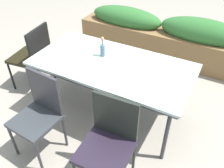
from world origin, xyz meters
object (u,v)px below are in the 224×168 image
object	(u,v)px
dining_table	(112,67)
chair_near_right	(109,140)
chair_near_left	(39,111)
planter_box	(161,36)
chair_end_left	(33,54)
flower_vase	(103,48)

from	to	relation	value
dining_table	chair_near_right	xyz separation A→B (m)	(0.40, -0.80, -0.17)
chair_near_left	chair_near_right	world-z (taller)	chair_near_right
dining_table	planter_box	size ratio (longest dim) A/B	0.63
dining_table	planter_box	bearing A→B (deg)	88.36
planter_box	chair_end_left	bearing A→B (deg)	-128.09
dining_table	planter_box	xyz separation A→B (m)	(0.05, 1.64, -0.33)
chair_near_right	planter_box	world-z (taller)	chair_near_right
flower_vase	dining_table	bearing A→B (deg)	-27.92
chair_near_right	flower_vase	bearing A→B (deg)	-60.21
dining_table	flower_vase	xyz separation A→B (m)	(-0.17, 0.09, 0.15)
dining_table	chair_near_left	world-z (taller)	chair_near_left
dining_table	flower_vase	world-z (taller)	flower_vase
chair_near_right	flower_vase	size ratio (longest dim) A/B	3.84
chair_near_right	chair_end_left	size ratio (longest dim) A/B	1.00
chair_end_left	planter_box	distance (m)	2.08
chair_near_right	dining_table	bearing A→B (deg)	-66.34
chair_near_left	flower_vase	size ratio (longest dim) A/B	3.80
dining_table	chair_near_left	bearing A→B (deg)	-116.46
planter_box	dining_table	bearing A→B (deg)	-91.64
chair_end_left	flower_vase	xyz separation A→B (m)	(1.06, 0.08, 0.33)
dining_table	planter_box	world-z (taller)	planter_box
dining_table	chair_end_left	bearing A→B (deg)	179.50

